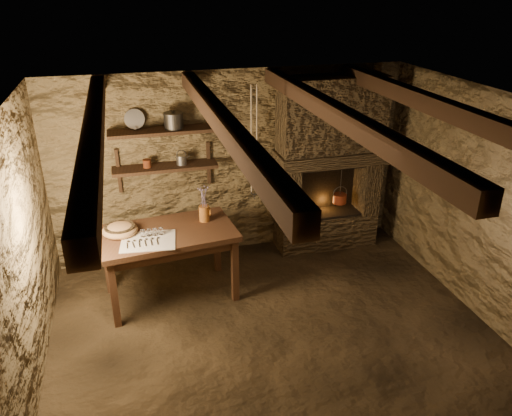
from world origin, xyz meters
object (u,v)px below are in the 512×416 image
object	(u,v)px
wooden_bowl	(120,230)
iron_stockpot	(174,121)
red_pot	(340,198)
work_table	(170,262)
stoneware_jug	(204,206)

from	to	relation	value
wooden_bowl	iron_stockpot	world-z (taller)	iron_stockpot
iron_stockpot	red_pot	distance (m)	2.43
wooden_bowl	work_table	bearing A→B (deg)	-7.77
wooden_bowl	red_pot	world-z (taller)	red_pot
wooden_bowl	iron_stockpot	distance (m)	1.41
stoneware_jug	red_pot	bearing A→B (deg)	9.30
work_table	wooden_bowl	size ratio (longest dim) A/B	4.07
work_table	wooden_bowl	bearing A→B (deg)	166.18
stoneware_jug	iron_stockpot	world-z (taller)	iron_stockpot
work_table	stoneware_jug	xyz separation A→B (m)	(0.45, 0.15, 0.57)
work_table	red_pot	bearing A→B (deg)	9.75
wooden_bowl	stoneware_jug	bearing A→B (deg)	5.12
work_table	wooden_bowl	world-z (taller)	wooden_bowl
stoneware_jug	work_table	bearing A→B (deg)	-166.88
work_table	iron_stockpot	size ratio (longest dim) A/B	6.89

